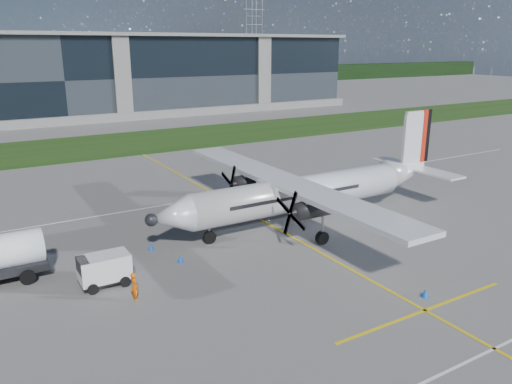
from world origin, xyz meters
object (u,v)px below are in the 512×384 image
object	(u,v)px
turboprop_aircraft	(310,172)
safety_cone_nose_stbd	(151,246)
pylon_east	(254,41)
safety_cone_fwd	(127,259)
safety_cone_nose_port	(180,258)
safety_cone_portwing	(425,293)
baggage_tug	(105,270)
ground_crew_person	(134,285)

from	to	relation	value
turboprop_aircraft	safety_cone_nose_stbd	world-z (taller)	turboprop_aircraft
turboprop_aircraft	safety_cone_nose_stbd	xyz separation A→B (m)	(-12.51, 0.99, -3.76)
pylon_east	safety_cone_fwd	world-z (taller)	pylon_east
safety_cone_nose_port	safety_cone_fwd	bearing A→B (deg)	151.11
turboprop_aircraft	safety_cone_portwing	world-z (taller)	turboprop_aircraft
turboprop_aircraft	safety_cone_nose_stbd	bearing A→B (deg)	175.46
baggage_tug	safety_cone_portwing	size ratio (longest dim) A/B	6.04
safety_cone_fwd	baggage_tug	bearing A→B (deg)	-130.23
safety_cone_nose_port	safety_cone_portwing	size ratio (longest dim) A/B	1.00
safety_cone_fwd	safety_cone_portwing	distance (m)	18.07
baggage_tug	pylon_east	bearing A→B (deg)	56.52
ground_crew_person	safety_cone_fwd	size ratio (longest dim) A/B	3.78
ground_crew_person	turboprop_aircraft	bearing A→B (deg)	-75.83
safety_cone_nose_stbd	safety_cone_portwing	size ratio (longest dim) A/B	1.00
safety_cone_portwing	safety_cone_nose_port	bearing A→B (deg)	131.12
pylon_east	safety_cone_fwd	size ratio (longest dim) A/B	60.00
baggage_tug	ground_crew_person	bearing A→B (deg)	-72.28
ground_crew_person	safety_cone_fwd	world-z (taller)	ground_crew_person
pylon_east	safety_cone_portwing	bearing A→B (deg)	-117.55
safety_cone_nose_port	safety_cone_portwing	bearing A→B (deg)	-48.88
ground_crew_person	safety_cone_nose_stbd	world-z (taller)	ground_crew_person
pylon_east	safety_cone_nose_stbd	xyz separation A→B (m)	(-91.56, -140.90, -14.75)
pylon_east	safety_cone_nose_port	distance (m)	170.58
safety_cone_nose_port	safety_cone_portwing	world-z (taller)	same
ground_crew_person	safety_cone_nose_port	world-z (taller)	ground_crew_person
safety_cone_nose_port	ground_crew_person	bearing A→B (deg)	-139.63
safety_cone_portwing	turboprop_aircraft	bearing A→B (deg)	82.27
pylon_east	safety_cone_nose_stbd	distance (m)	168.69
ground_crew_person	safety_cone_nose_stbd	size ratio (longest dim) A/B	3.78
safety_cone_nose_stbd	safety_cone_fwd	bearing A→B (deg)	-148.32
pylon_east	safety_cone_nose_stbd	world-z (taller)	pylon_east
safety_cone_fwd	safety_cone_nose_port	size ratio (longest dim) A/B	1.00
ground_crew_person	safety_cone_nose_port	distance (m)	5.37
pylon_east	turboprop_aircraft	xyz separation A→B (m)	(-79.05, -141.90, -10.99)
safety_cone_nose_stbd	safety_cone_fwd	world-z (taller)	same
safety_cone_fwd	safety_cone_portwing	bearing A→B (deg)	-45.22
turboprop_aircraft	safety_cone_nose_stbd	size ratio (longest dim) A/B	53.44
safety_cone_nose_stbd	safety_cone_fwd	xyz separation A→B (m)	(-2.00, -1.23, 0.00)
baggage_tug	safety_cone_nose_port	distance (m)	5.03
baggage_tug	safety_cone_nose_stbd	distance (m)	5.39
safety_cone_nose_stbd	safety_cone_portwing	world-z (taller)	same
baggage_tug	ground_crew_person	size ratio (longest dim) A/B	1.60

